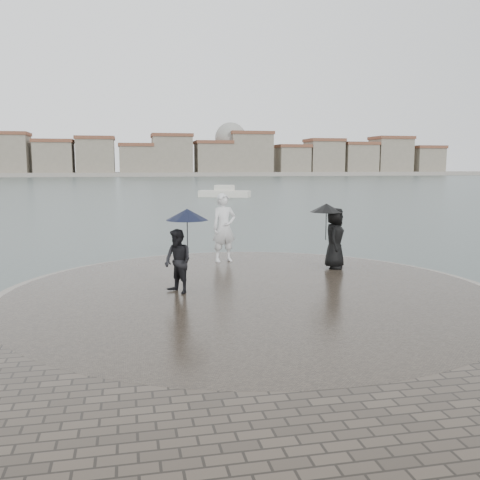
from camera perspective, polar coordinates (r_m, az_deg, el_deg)
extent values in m
plane|color=#2B3835|center=(10.14, 5.72, -11.90)|extent=(400.00, 400.00, 0.00)
cylinder|color=gray|center=(13.32, 1.16, -6.27)|extent=(12.50, 12.50, 0.32)
cylinder|color=#2D261E|center=(13.32, 1.16, -6.18)|extent=(11.90, 11.90, 0.36)
imported|color=silver|center=(17.11, -1.72, 1.33)|extent=(0.89, 0.67, 2.19)
imported|color=black|center=(12.98, -6.65, -2.27)|extent=(0.91, 0.96, 1.56)
cylinder|color=black|center=(13.02, -5.63, 0.32)|extent=(0.02, 0.02, 0.90)
cone|color=black|center=(12.95, -5.66, 2.73)|extent=(1.05, 1.05, 0.28)
imported|color=black|center=(16.23, 10.08, 0.19)|extent=(0.94, 1.06, 1.82)
cylinder|color=black|center=(16.18, 9.16, 1.58)|extent=(0.02, 0.02, 0.90)
cone|color=black|center=(16.13, 9.20, 3.41)|extent=(1.00, 1.00, 0.26)
cube|color=gray|center=(172.12, -11.00, 6.91)|extent=(260.00, 20.00, 1.20)
cube|color=gray|center=(172.49, -23.54, 8.19)|extent=(12.00, 10.00, 12.00)
cube|color=brown|center=(172.71, -23.66, 10.35)|extent=(12.60, 10.60, 1.00)
cube|color=gray|center=(170.39, -19.19, 8.09)|extent=(11.00, 10.00, 10.00)
cube|color=brown|center=(170.53, -19.28, 9.93)|extent=(11.60, 10.60, 1.00)
cube|color=gray|center=(169.33, -15.13, 8.42)|extent=(11.00, 10.00, 11.00)
cube|color=brown|center=(169.51, -15.21, 10.45)|extent=(11.60, 10.60, 1.00)
cube|color=gray|center=(169.10, -11.02, 8.21)|extent=(10.00, 10.00, 9.00)
cube|color=brown|center=(169.21, -11.06, 9.91)|extent=(10.60, 10.60, 1.00)
cube|color=gray|center=(169.67, -7.27, 8.80)|extent=(12.00, 10.00, 12.00)
cube|color=brown|center=(169.89, -7.31, 10.99)|extent=(12.60, 10.60, 1.00)
cube|color=gray|center=(171.21, -2.88, 8.51)|extent=(11.00, 10.00, 10.00)
cube|color=brown|center=(171.35, -2.89, 10.35)|extent=(11.60, 10.60, 1.00)
cube|color=gray|center=(173.52, 1.09, 9.01)|extent=(13.00, 10.00, 13.00)
cube|color=brown|center=(173.79, 1.09, 11.32)|extent=(13.60, 10.60, 1.00)
cube|color=gray|center=(177.17, 5.55, 8.31)|extent=(10.00, 10.00, 9.00)
cube|color=brown|center=(177.27, 5.57, 9.92)|extent=(10.60, 10.60, 1.00)
cube|color=gray|center=(180.77, 8.92, 8.56)|extent=(11.00, 10.00, 11.00)
cube|color=brown|center=(180.93, 8.96, 10.46)|extent=(11.60, 10.60, 1.00)
cube|color=gray|center=(185.34, 12.42, 8.30)|extent=(11.00, 10.00, 10.00)
cube|color=brown|center=(185.47, 12.47, 10.00)|extent=(11.60, 10.60, 1.00)
cube|color=gray|center=(190.59, 15.76, 8.47)|extent=(12.00, 10.00, 12.00)
cube|color=brown|center=(190.78, 15.83, 10.42)|extent=(12.60, 10.60, 1.00)
cube|color=gray|center=(196.91, 19.13, 7.87)|extent=(10.00, 10.00, 9.00)
cube|color=brown|center=(197.00, 19.20, 9.32)|extent=(10.60, 10.60, 1.00)
sphere|color=gray|center=(174.42, -1.02, 10.81)|extent=(10.00, 10.00, 10.00)
cube|color=silver|center=(58.04, -1.68, 4.84)|extent=(5.67, 3.75, 0.90)
cube|color=silver|center=(58.01, -1.68, 5.44)|extent=(2.32, 1.93, 0.90)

